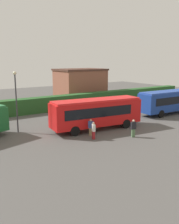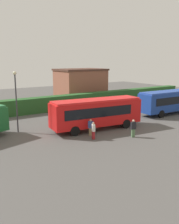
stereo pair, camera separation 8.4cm
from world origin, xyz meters
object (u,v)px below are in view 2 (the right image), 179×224
at_px(bus_red, 97,112).
at_px(traffic_cone, 94,113).
at_px(lamppost, 16,95).
at_px(person_right, 91,127).
at_px(person_far, 133,128).
at_px(bus_blue, 172,100).
at_px(person_center, 93,130).

height_order(bus_red, traffic_cone, bus_red).
bearing_deg(lamppost, traffic_cone, 10.86).
height_order(bus_red, person_right, bus_red).
bearing_deg(person_far, person_right, -112.09).
relative_size(bus_red, person_right, 6.19).
distance_m(person_far, traffic_cone, 10.53).
height_order(bus_blue, person_center, bus_blue).
bearing_deg(person_center, lamppost, -30.79).
bearing_deg(lamppost, person_far, -43.05).
xyz_separation_m(person_far, lamppost, (-8.60, 8.03, 2.94)).
relative_size(bus_red, lamppost, 1.64).
distance_m(person_center, person_right, 1.16).
height_order(person_far, traffic_cone, person_far).
distance_m(person_right, person_far, 4.14).
bearing_deg(person_right, lamppost, 105.47).
relative_size(person_center, person_right, 0.99).
relative_size(bus_blue, person_center, 6.52).
xyz_separation_m(bus_blue, person_far, (-12.22, -4.99, -0.93)).
xyz_separation_m(bus_blue, person_right, (-15.29, -2.22, -0.98)).
bearing_deg(person_center, bus_blue, -147.78).
bearing_deg(bus_red, lamppost, 160.33).
xyz_separation_m(person_center, person_far, (3.51, -1.70, 0.05)).
xyz_separation_m(bus_red, person_center, (-2.27, -2.61, -1.03)).
bearing_deg(person_far, traffic_cone, -174.41).
xyz_separation_m(bus_red, lamppost, (-7.36, 3.72, 1.96)).
distance_m(bus_red, person_center, 3.61).
xyz_separation_m(bus_blue, lamppost, (-20.82, 3.04, 2.00)).
height_order(bus_blue, person_right, bus_blue).
distance_m(bus_blue, person_right, 15.48).
distance_m(bus_blue, traffic_cone, 11.03).
height_order(person_center, person_far, person_far).
xyz_separation_m(person_center, person_right, (0.44, 1.07, 0.01)).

